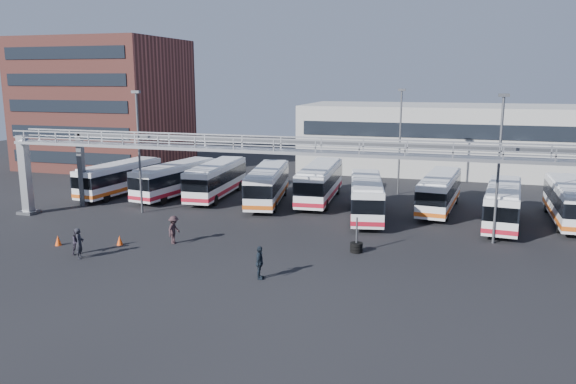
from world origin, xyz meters
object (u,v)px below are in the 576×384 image
(bus_6, at_px, (439,191))
(pedestrian_b, at_px, (78,242))
(light_pole_mid, at_px, (499,161))
(bus_4, at_px, (320,181))
(light_pole_back, at_px, (400,136))
(bus_0, at_px, (120,177))
(light_pole_left, at_px, (139,145))
(bus_2, at_px, (216,178))
(pedestrian_d, at_px, (260,263))
(cone_right, at_px, (120,240))
(bus_3, at_px, (268,184))
(bus_1, at_px, (176,178))
(pedestrian_c, at_px, (174,230))
(cone_left, at_px, (58,240))
(pedestrian_a, at_px, (79,243))
(tire_stack, at_px, (356,246))
(bus_8, at_px, (569,201))
(bus_5, at_px, (366,196))
(bus_7, at_px, (503,203))

(bus_6, distance_m, pedestrian_b, 29.15)
(light_pole_mid, relative_size, bus_4, 0.90)
(light_pole_back, bearing_deg, bus_0, -162.77)
(light_pole_left, xyz_separation_m, bus_2, (3.53, 7.57, -3.90))
(pedestrian_d, xyz_separation_m, cone_right, (-11.39, 3.52, -0.63))
(bus_2, xyz_separation_m, bus_3, (5.53, -1.14, 0.00))
(bus_1, xyz_separation_m, bus_3, (9.39, -0.33, 0.04))
(bus_6, height_order, pedestrian_b, bus_6)
(bus_0, distance_m, pedestrian_c, 18.52)
(pedestrian_b, xyz_separation_m, cone_left, (-2.57, 1.29, -0.49))
(bus_0, distance_m, bus_6, 30.07)
(bus_1, bearing_deg, light_pole_mid, -5.73)
(bus_6, bearing_deg, bus_1, -171.56)
(light_pole_mid, height_order, cone_left, light_pole_mid)
(pedestrian_a, relative_size, tire_stack, 0.84)
(light_pole_left, height_order, pedestrian_b, light_pole_left)
(bus_8, height_order, tire_stack, bus_8)
(bus_3, bearing_deg, bus_2, 158.66)
(bus_0, distance_m, pedestrian_b, 19.05)
(bus_3, distance_m, pedestrian_c, 13.98)
(bus_4, height_order, bus_5, bus_4)
(bus_5, bearing_deg, bus_3, 153.96)
(bus_2, relative_size, pedestrian_d, 5.71)
(bus_1, bearing_deg, light_pole_back, 29.19)
(light_pole_back, xyz_separation_m, pedestrian_a, (-17.29, -25.96, -4.74))
(bus_4, distance_m, bus_5, 6.97)
(light_pole_back, bearing_deg, bus_4, -140.64)
(bus_6, xyz_separation_m, bus_8, (9.85, -1.33, 0.03))
(bus_3, height_order, cone_right, bus_3)
(bus_5, bearing_deg, bus_8, -0.05)
(pedestrian_b, height_order, tire_stack, tire_stack)
(light_pole_mid, bearing_deg, bus_7, 80.32)
(bus_8, bearing_deg, light_pole_mid, -127.48)
(light_pole_back, distance_m, pedestrian_d, 27.16)
(light_pole_mid, bearing_deg, bus_3, 158.57)
(bus_2, distance_m, pedestrian_a, 19.57)
(bus_6, bearing_deg, bus_4, -178.13)
(pedestrian_c, distance_m, cone_left, 7.88)
(bus_7, bearing_deg, light_pole_mid, -93.87)
(bus_7, distance_m, tire_stack, 13.90)
(bus_2, relative_size, bus_6, 1.03)
(bus_2, distance_m, bus_3, 5.65)
(cone_right, xyz_separation_m, tire_stack, (15.80, 2.98, 0.06))
(pedestrian_b, bearing_deg, bus_8, -34.78)
(light_pole_left, relative_size, bus_7, 0.96)
(bus_5, bearing_deg, bus_7, -7.61)
(bus_3, distance_m, pedestrian_a, 19.48)
(light_pole_back, distance_m, bus_1, 21.94)
(pedestrian_c, relative_size, pedestrian_d, 1.01)
(bus_0, distance_m, bus_3, 15.02)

